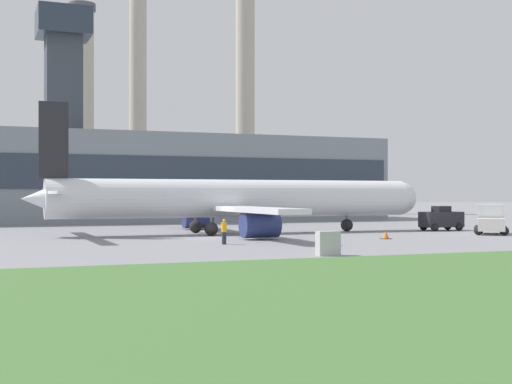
{
  "coord_description": "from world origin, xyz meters",
  "views": [
    {
      "loc": [
        -15.56,
        -49.24,
        3.14
      ],
      "look_at": [
        5.37,
        4.52,
        3.34
      ],
      "focal_mm": 50.0,
      "sensor_mm": 36.0,
      "label": 1
    }
  ],
  "objects_px": {
    "airplane": "(233,200)",
    "baggage_truck": "(491,220)",
    "pushback_tug": "(441,220)",
    "ground_crew_person": "(224,231)"
  },
  "relations": [
    {
      "from": "pushback_tug",
      "to": "baggage_truck",
      "type": "bearing_deg",
      "value": -86.28
    },
    {
      "from": "airplane",
      "to": "baggage_truck",
      "type": "bearing_deg",
      "value": -22.72
    },
    {
      "from": "pushback_tug",
      "to": "ground_crew_person",
      "type": "distance_m",
      "value": 24.92
    },
    {
      "from": "airplane",
      "to": "pushback_tug",
      "type": "distance_m",
      "value": 18.7
    },
    {
      "from": "pushback_tug",
      "to": "baggage_truck",
      "type": "xyz_separation_m",
      "value": [
        0.39,
        -5.96,
        0.18
      ]
    },
    {
      "from": "airplane",
      "to": "ground_crew_person",
      "type": "distance_m",
      "value": 12.35
    },
    {
      "from": "airplane",
      "to": "baggage_truck",
      "type": "height_order",
      "value": "airplane"
    },
    {
      "from": "baggage_truck",
      "to": "ground_crew_person",
      "type": "xyz_separation_m",
      "value": [
        -23.48,
        -3.4,
        -0.33
      ]
    },
    {
      "from": "airplane",
      "to": "baggage_truck",
      "type": "relative_size",
      "value": 7.22
    },
    {
      "from": "baggage_truck",
      "to": "airplane",
      "type": "bearing_deg",
      "value": 157.28
    }
  ]
}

